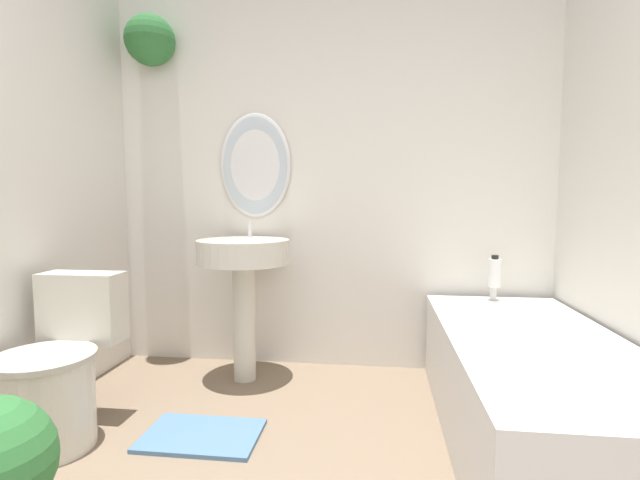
% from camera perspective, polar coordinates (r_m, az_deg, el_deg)
% --- Properties ---
extents(wall_back, '(2.85, 0.31, 2.40)m').
position_cam_1_polar(wall_back, '(2.97, -0.47, 8.71)').
color(wall_back, silver).
rests_on(wall_back, ground_plane).
extents(toilet, '(0.42, 0.57, 0.72)m').
position_cam_1_polar(toilet, '(2.42, -29.75, -14.31)').
color(toilet, beige).
rests_on(toilet, ground_plane).
extents(pedestal_sink, '(0.54, 0.54, 0.94)m').
position_cam_1_polar(pedestal_sink, '(2.75, -9.40, -3.42)').
color(pedestal_sink, beige).
rests_on(pedestal_sink, ground_plane).
extents(bathtub, '(0.73, 1.68, 0.56)m').
position_cam_1_polar(bathtub, '(2.28, 24.81, -16.35)').
color(bathtub, silver).
rests_on(bathtub, ground_plane).
extents(shampoo_bottle, '(0.07, 0.07, 0.19)m').
position_cam_1_polar(shampoo_bottle, '(2.87, 20.69, -3.76)').
color(shampoo_bottle, white).
rests_on(shampoo_bottle, bathtub).
extents(bath_mat, '(0.52, 0.34, 0.02)m').
position_cam_1_polar(bath_mat, '(2.32, -14.34, -22.27)').
color(bath_mat, '#4C7093').
rests_on(bath_mat, ground_plane).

